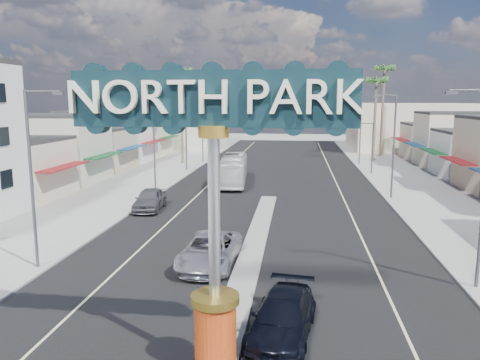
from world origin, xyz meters
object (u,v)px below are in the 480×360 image
(palm_left_far, at_px, (181,77))
(suv_right, at_px, (282,318))
(gateway_sign, at_px, (214,188))
(streetlight_l_mid, at_px, (156,138))
(palm_right_mid, at_px, (376,85))
(streetlight_r_far, at_px, (359,127))
(traffic_signal_left, at_px, (201,136))
(traffic_signal_right, at_px, (357,137))
(car_parked_left, at_px, (150,199))
(city_bus, at_px, (233,170))
(suv_left, at_px, (210,250))
(streetlight_l_far, at_px, (204,126))
(palm_right_far, at_px, (384,74))
(streetlight_l_near, at_px, (34,171))
(streetlight_r_mid, at_px, (392,141))

(palm_left_far, distance_m, suv_right, 49.06)
(gateway_sign, relative_size, streetlight_l_mid, 1.02)
(palm_right_mid, bearing_deg, streetlight_r_far, -122.69)
(traffic_signal_left, height_order, traffic_signal_right, same)
(suv_right, distance_m, car_parked_left, 21.81)
(traffic_signal_left, relative_size, streetlight_l_mid, 0.67)
(suv_right, bearing_deg, palm_left_far, 115.96)
(car_parked_left, bearing_deg, palm_left_far, 93.44)
(streetlight_r_far, xyz_separation_m, city_bus, (-14.52, -16.31, -3.60))
(suv_left, xyz_separation_m, city_bus, (-2.09, 24.10, 0.66))
(suv_left, xyz_separation_m, car_parked_left, (-7.00, 11.78, 0.04))
(traffic_signal_left, distance_m, palm_left_far, 10.14)
(streetlight_l_mid, bearing_deg, streetlight_l_far, 90.00)
(gateway_sign, distance_m, traffic_signal_right, 43.04)
(suv_right, bearing_deg, streetlight_l_far, 112.38)
(streetlight_r_far, bearing_deg, palm_right_far, 65.45)
(gateway_sign, height_order, streetlight_l_mid, gateway_sign)
(city_bus, bearing_deg, traffic_signal_left, 117.12)
(streetlight_l_far, bearing_deg, streetlight_l_near, -90.00)
(streetlight_r_far, xyz_separation_m, palm_right_mid, (2.57, 4.00, 5.54))
(streetlight_r_mid, relative_size, suv_left, 1.56)
(traffic_signal_right, relative_size, suv_left, 1.04)
(streetlight_r_mid, height_order, suv_left, streetlight_r_mid)
(traffic_signal_right, relative_size, car_parked_left, 1.21)
(traffic_signal_left, distance_m, city_bus, 10.14)
(palm_right_far, bearing_deg, streetlight_l_near, -116.06)
(palm_left_far, distance_m, suv_left, 41.36)
(traffic_signal_left, relative_size, palm_right_far, 0.43)
(streetlight_r_mid, height_order, car_parked_left, streetlight_r_mid)
(palm_left_far, xyz_separation_m, city_bus, (8.91, -14.31, -10.03))
(streetlight_r_far, xyz_separation_m, palm_right_far, (4.57, 10.00, 7.32))
(gateway_sign, height_order, palm_right_far, palm_right_far)
(streetlight_l_mid, bearing_deg, streetlight_r_far, 46.52)
(streetlight_l_near, bearing_deg, traffic_signal_right, 60.01)
(streetlight_l_near, height_order, streetlight_l_mid, same)
(streetlight_l_mid, xyz_separation_m, streetlight_l_far, (0.00, 22.00, 0.00))
(traffic_signal_right, bearing_deg, traffic_signal_left, 180.00)
(gateway_sign, distance_m, palm_right_far, 62.20)
(streetlight_r_far, bearing_deg, streetlight_l_near, -116.42)
(traffic_signal_right, height_order, streetlight_r_far, streetlight_r_far)
(gateway_sign, relative_size, palm_right_far, 0.65)
(streetlight_r_mid, xyz_separation_m, car_parked_left, (-19.43, -6.63, -4.22))
(gateway_sign, distance_m, palm_left_far, 50.06)
(streetlight_l_near, height_order, palm_left_far, palm_left_far)
(traffic_signal_left, distance_m, palm_right_mid, 26.01)
(palm_right_far, xyz_separation_m, suv_right, (-13.00, -57.46, -11.64))
(palm_left_far, height_order, palm_right_far, palm_right_far)
(car_parked_left, bearing_deg, streetlight_r_far, 50.73)
(streetlight_l_near, bearing_deg, palm_left_far, 93.67)
(traffic_signal_left, xyz_separation_m, streetlight_l_near, (-1.25, -33.99, 0.79))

